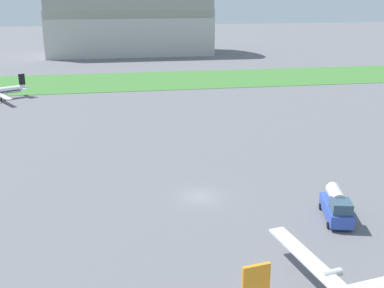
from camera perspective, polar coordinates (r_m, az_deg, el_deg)
ground_plane at (r=57.41m, az=0.99°, el=-6.40°), size 600.00×600.00×0.00m
grass_taxiway_strip at (r=131.85m, az=-5.50°, el=7.62°), size 360.00×28.00×0.08m
fuel_truck_near_gate at (r=53.79m, az=17.09°, el=-7.16°), size 3.93×6.89×3.29m
hangar_distant at (r=189.37m, az=-7.62°, el=15.51°), size 62.00×28.30×34.00m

